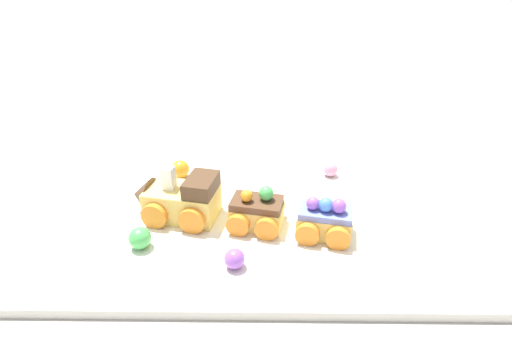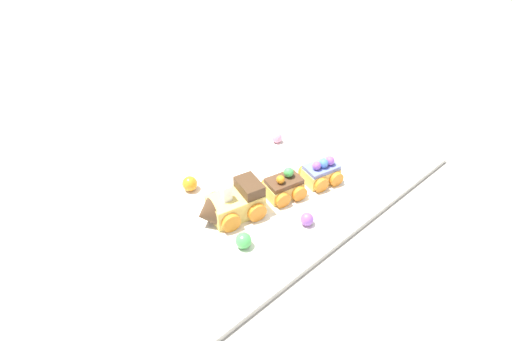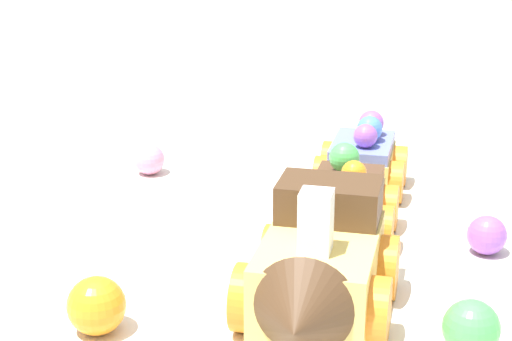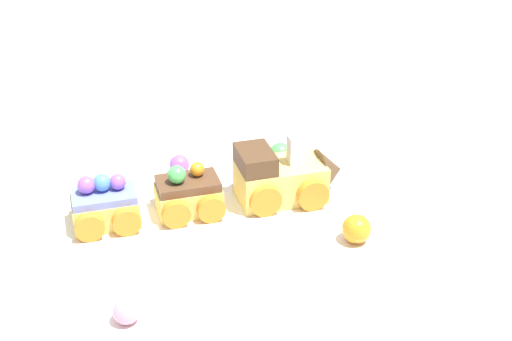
{
  "view_description": "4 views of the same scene",
  "coord_description": "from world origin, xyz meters",
  "px_view_note": "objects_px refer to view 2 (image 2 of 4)",
  "views": [
    {
      "loc": [
        -0.02,
        0.51,
        0.33
      ],
      "look_at": [
        -0.02,
        0.0,
        0.07
      ],
      "focal_mm": 28.0,
      "sensor_mm": 36.0,
      "label": 1
    },
    {
      "loc": [
        0.42,
        0.46,
        0.54
      ],
      "look_at": [
        -0.01,
        -0.03,
        0.03
      ],
      "focal_mm": 28.0,
      "sensor_mm": 36.0,
      "label": 2
    },
    {
      "loc": [
        0.5,
        0.0,
        0.24
      ],
      "look_at": [
        0.0,
        -0.01,
        0.06
      ],
      "focal_mm": 60.0,
      "sensor_mm": 36.0,
      "label": 3
    },
    {
      "loc": [
        -0.28,
        -0.59,
        0.43
      ],
      "look_at": [
        0.05,
        0.02,
        0.06
      ],
      "focal_mm": 50.0,
      "sensor_mm": 36.0,
      "label": 4
    }
  ],
  "objects_px": {
    "cake_car_chocolate": "(284,187)",
    "gumball_pink": "(277,138)",
    "cake_car_blueberry": "(321,173)",
    "gumball_orange": "(190,184)",
    "cake_train_locomotive": "(231,204)",
    "gumball_purple": "(307,219)",
    "gumball_green": "(243,241)"
  },
  "relations": [
    {
      "from": "cake_car_blueberry",
      "to": "gumball_pink",
      "type": "xyz_separation_m",
      "value": [
        -0.03,
        -0.17,
        -0.01
      ]
    },
    {
      "from": "cake_train_locomotive",
      "to": "gumball_orange",
      "type": "distance_m",
      "value": 0.12
    },
    {
      "from": "cake_car_chocolate",
      "to": "gumball_orange",
      "type": "relative_size",
      "value": 2.64
    },
    {
      "from": "gumball_orange",
      "to": "gumball_purple",
      "type": "bearing_deg",
      "value": 114.92
    },
    {
      "from": "cake_train_locomotive",
      "to": "gumball_purple",
      "type": "height_order",
      "value": "cake_train_locomotive"
    },
    {
      "from": "cake_car_blueberry",
      "to": "gumball_purple",
      "type": "relative_size",
      "value": 3.26
    },
    {
      "from": "gumball_green",
      "to": "gumball_orange",
      "type": "height_order",
      "value": "gumball_orange"
    },
    {
      "from": "gumball_green",
      "to": "gumball_purple",
      "type": "distance_m",
      "value": 0.13
    },
    {
      "from": "gumball_purple",
      "to": "cake_car_blueberry",
      "type": "bearing_deg",
      "value": -149.69
    },
    {
      "from": "gumball_orange",
      "to": "gumball_green",
      "type": "bearing_deg",
      "value": 84.75
    },
    {
      "from": "cake_train_locomotive",
      "to": "cake_car_chocolate",
      "type": "relative_size",
      "value": 1.63
    },
    {
      "from": "cake_car_chocolate",
      "to": "cake_car_blueberry",
      "type": "height_order",
      "value": "cake_car_chocolate"
    },
    {
      "from": "gumball_orange",
      "to": "gumball_purple",
      "type": "distance_m",
      "value": 0.25
    },
    {
      "from": "cake_car_blueberry",
      "to": "cake_car_chocolate",
      "type": "bearing_deg",
      "value": -0.3
    },
    {
      "from": "cake_car_chocolate",
      "to": "gumball_pink",
      "type": "bearing_deg",
      "value": -118.22
    },
    {
      "from": "cake_train_locomotive",
      "to": "gumball_orange",
      "type": "relative_size",
      "value": 4.3
    },
    {
      "from": "cake_car_blueberry",
      "to": "gumball_purple",
      "type": "height_order",
      "value": "cake_car_blueberry"
    },
    {
      "from": "cake_car_chocolate",
      "to": "gumball_green",
      "type": "bearing_deg",
      "value": 30.85
    },
    {
      "from": "cake_train_locomotive",
      "to": "gumball_orange",
      "type": "bearing_deg",
      "value": -69.67
    },
    {
      "from": "cake_car_chocolate",
      "to": "gumball_pink",
      "type": "xyz_separation_m",
      "value": [
        -0.12,
        -0.15,
        -0.01
      ]
    },
    {
      "from": "cake_train_locomotive",
      "to": "cake_car_blueberry",
      "type": "height_order",
      "value": "cake_train_locomotive"
    },
    {
      "from": "gumball_orange",
      "to": "gumball_purple",
      "type": "xyz_separation_m",
      "value": [
        -0.1,
        0.23,
        -0.0
      ]
    },
    {
      "from": "cake_train_locomotive",
      "to": "gumball_pink",
      "type": "bearing_deg",
      "value": -140.67
    },
    {
      "from": "gumball_green",
      "to": "cake_car_chocolate",
      "type": "bearing_deg",
      "value": -161.09
    },
    {
      "from": "cake_car_chocolate",
      "to": "gumball_pink",
      "type": "distance_m",
      "value": 0.19
    },
    {
      "from": "cake_car_blueberry",
      "to": "gumball_purple",
      "type": "bearing_deg",
      "value": 42.25
    },
    {
      "from": "gumball_orange",
      "to": "cake_train_locomotive",
      "type": "bearing_deg",
      "value": 98.39
    },
    {
      "from": "gumball_orange",
      "to": "gumball_pink",
      "type": "bearing_deg",
      "value": -178.06
    },
    {
      "from": "cake_train_locomotive",
      "to": "cake_car_chocolate",
      "type": "xyz_separation_m",
      "value": [
        -0.11,
        0.02,
        -0.01
      ]
    },
    {
      "from": "cake_train_locomotive",
      "to": "gumball_orange",
      "type": "height_order",
      "value": "cake_train_locomotive"
    },
    {
      "from": "gumball_pink",
      "to": "cake_car_blueberry",
      "type": "bearing_deg",
      "value": 78.32
    },
    {
      "from": "cake_train_locomotive",
      "to": "cake_car_blueberry",
      "type": "xyz_separation_m",
      "value": [
        -0.2,
        0.04,
        -0.0
      ]
    }
  ]
}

